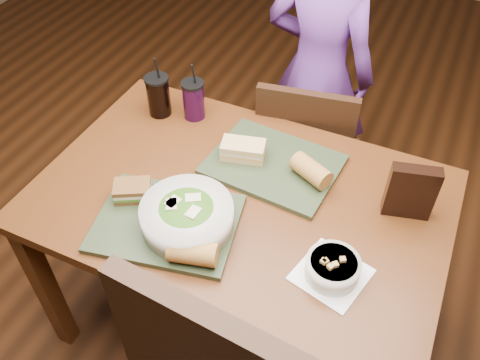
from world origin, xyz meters
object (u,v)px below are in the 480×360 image
at_px(diner, 318,72).
at_px(cup_cola, 158,95).
at_px(tray_near, 167,223).
at_px(baguette_near, 193,252).
at_px(chair_far, 307,157).
at_px(sandwich_near, 133,191).
at_px(sandwich_far, 243,150).
at_px(soup_bowl, 333,268).
at_px(baguette_far, 311,171).
at_px(salad_bowl, 187,215).
at_px(cup_berry, 194,100).
at_px(dining_table, 240,214).
at_px(chip_bag, 411,192).
at_px(tray_far, 273,165).

height_order(diner, cup_cola, diner).
relative_size(tray_near, baguette_near, 3.09).
bearing_deg(chair_far, cup_cola, -151.27).
distance_m(sandwich_near, sandwich_far, 0.39).
distance_m(soup_bowl, baguette_near, 0.39).
height_order(chair_far, sandwich_far, chair_far).
distance_m(chair_far, baguette_far, 0.52).
distance_m(tray_near, salad_bowl, 0.09).
relative_size(baguette_near, cup_berry, 0.59).
xyz_separation_m(sandwich_near, baguette_near, (0.29, -0.13, 0.01)).
xyz_separation_m(chair_far, baguette_far, (0.12, -0.40, 0.32)).
height_order(dining_table, cup_berry, cup_berry).
relative_size(baguette_far, chip_bag, 0.72).
xyz_separation_m(tray_near, sandwich_far, (0.09, 0.36, 0.04)).
xyz_separation_m(dining_table, cup_cola, (-0.45, 0.27, 0.17)).
xyz_separation_m(dining_table, baguette_near, (-0.01, -0.29, 0.14)).
bearing_deg(baguette_near, sandwich_near, 154.80).
bearing_deg(chair_far, tray_far, -92.09).
bearing_deg(soup_bowl, dining_table, 154.69).
relative_size(chair_far, cup_berry, 3.80).
distance_m(diner, soup_bowl, 1.11).
distance_m(dining_table, soup_bowl, 0.41).
height_order(diner, tray_far, diner).
relative_size(chair_far, sandwich_near, 6.42).
relative_size(tray_far, baguette_far, 3.12).
bearing_deg(cup_cola, baguette_far, -10.20).
distance_m(sandwich_near, baguette_far, 0.57).
bearing_deg(chair_far, cup_berry, -147.69).
distance_m(cup_cola, chip_bag, 0.95).
height_order(soup_bowl, sandwich_near, soup_bowl).
distance_m(salad_bowl, sandwich_far, 0.35).
relative_size(baguette_near, chip_bag, 0.73).
relative_size(sandwich_far, cup_cola, 0.66).
relative_size(tray_near, soup_bowl, 1.90).
bearing_deg(tray_far, salad_bowl, -109.60).
relative_size(tray_near, baguette_far, 3.12).
xyz_separation_m(baguette_near, chip_bag, (0.50, 0.44, 0.04)).
distance_m(chair_far, salad_bowl, 0.82).
distance_m(dining_table, sandwich_near, 0.36).
bearing_deg(dining_table, tray_near, -126.18).
distance_m(tray_near, sandwich_far, 0.37).
bearing_deg(cup_berry, baguette_near, -61.76).
relative_size(chair_far, chip_bag, 4.69).
xyz_separation_m(soup_bowl, baguette_far, (-0.18, 0.32, 0.02)).
relative_size(chair_far, sandwich_far, 5.44).
bearing_deg(tray_near, cup_cola, 123.07).
bearing_deg(cup_berry, tray_near, -70.55).
distance_m(chair_far, tray_near, 0.83).
distance_m(dining_table, diner, 0.87).
height_order(tray_near, baguette_near, baguette_near).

